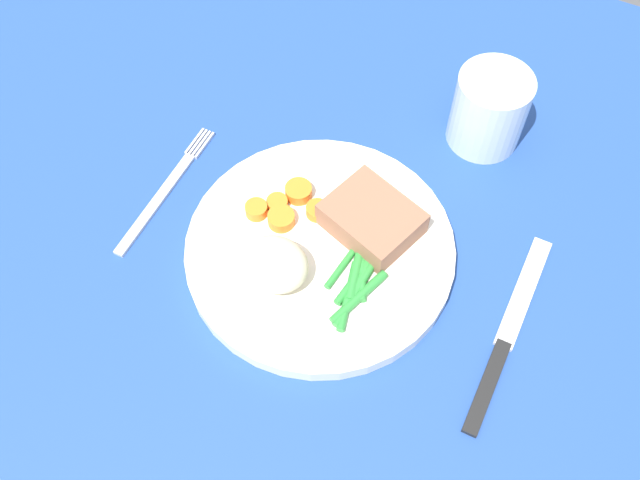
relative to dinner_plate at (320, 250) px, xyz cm
name	(u,v)px	position (x,y,z in cm)	size (l,w,h in cm)	color
dining_table	(297,228)	(-3.58, 2.18, -1.80)	(120.00, 90.00, 2.00)	#234793
dinner_plate	(320,250)	(0.00, 0.00, 0.00)	(24.99, 24.99, 1.60)	white
meat_portion	(372,219)	(3.37, 3.94, 2.19)	(8.18, 6.61, 2.79)	#936047
mashed_potatoes	(274,264)	(-2.25, -4.50, 2.68)	(6.17, 5.48, 3.77)	beige
carrot_slices	(290,204)	(-4.45, 2.61, 1.35)	(7.31, 6.04, 1.23)	orange
green_beans	(356,279)	(4.53, -1.88, 1.19)	(4.77, 9.71, 0.88)	#2D8C38
fork	(165,190)	(-16.94, -0.26, -0.60)	(1.44, 16.60, 0.40)	silver
knife	(507,336)	(18.41, -0.29, -0.60)	(1.70, 20.50, 0.64)	black
water_glass	(488,114)	(8.82, 20.23, 2.66)	(7.45, 7.45, 8.14)	silver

